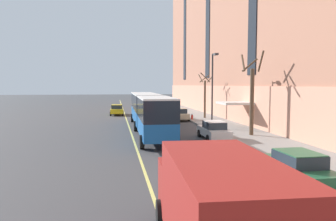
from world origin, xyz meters
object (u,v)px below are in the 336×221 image
Objects in this scene: parked_car_green_3 at (296,168)px; taxi_cab at (117,110)px; city_bus at (148,110)px; street_tree_far_uptown at (205,95)px; box_truck at (215,205)px; street_tree_mid_block at (252,95)px; fire_hydrant at (192,117)px; parked_car_navy_4 at (168,109)px; parked_car_white_0 at (214,130)px; street_lamp at (213,83)px; parked_car_champagne_1 at (179,114)px.

taxi_cab is at bearing 102.15° from parked_car_green_3.
street_tree_far_uptown reaches higher than city_bus.
box_truck is 1.16× the size of street_tree_far_uptown.
box_truck is (-5.74, -6.08, 0.90)m from parked_car_green_3.
taxi_cab is at bearing 116.90° from street_tree_mid_block.
taxi_cab reaches higher than fire_hydrant.
parked_car_navy_4 is 8.77m from street_tree_far_uptown.
street_tree_far_uptown reaches higher than parked_car_white_0.
fire_hydrant is (6.49, 8.80, -1.59)m from city_bus.
street_lamp is at bearing 73.86° from parked_car_white_0.
street_lamp reaches higher than street_tree_mid_block.
box_truck is 0.96× the size of street_tree_mid_block.
street_lamp is at bearing -101.29° from street_tree_far_uptown.
city_bus is 4.79× the size of taxi_cab.
taxi_cab is 0.72× the size of street_tree_far_uptown.
street_lamp reaches higher than city_bus.
parked_car_navy_4 is 42.47m from box_truck.
parked_car_white_0 is 1.10× the size of parked_car_navy_4.
street_lamp is 9.46m from fire_hydrant.
street_tree_mid_block is at bearing -81.13° from fire_hydrant.
parked_car_white_0 is 14.84m from parked_car_champagne_1.
street_tree_mid_block is at bearing -90.03° from street_tree_far_uptown.
parked_car_champagne_1 is 0.63× the size of street_tree_mid_block.
parked_car_champagne_1 and parked_car_navy_4 have the same top height.
fire_hydrant is (-2.09, 13.42, -3.14)m from street_tree_mid_block.
street_lamp is 10.41× the size of fire_hydrant.
parked_car_white_0 is 0.68× the size of box_truck.
parked_car_white_0 is 0.63× the size of street_lamp.
parked_car_navy_4 is 0.72× the size of street_tree_far_uptown.
city_bus is 7.58m from parked_car_white_0.
box_truck is at bearing -105.29° from street_tree_far_uptown.
box_truck reaches higher than taxi_cab.
fire_hydrant is (1.66, -9.09, -0.29)m from parked_car_navy_4.
fire_hydrant is (1.63, 14.48, -0.29)m from parked_car_white_0.
street_lamp is (7.44, 24.51, 3.01)m from box_truck.
parked_car_green_3 and taxi_cab have the same top height.
street_lamp is (1.76, -17.57, 3.91)m from parked_car_navy_4.
fire_hydrant is (-2.10, -1.55, -2.71)m from street_tree_far_uptown.
taxi_cab is (-7.71, 0.10, 0.00)m from parked_car_navy_4.
box_truck reaches higher than fire_hydrant.
parked_car_champagne_1 is at bearing 89.95° from parked_car_green_3.
parked_car_champagne_1 is 1.06× the size of taxi_cab.
street_lamp is at bearing -89.32° from fire_hydrant.
street_tree_mid_block is (9.44, 19.57, 1.95)m from box_truck.
street_tree_mid_block reaches higher than taxi_cab.
parked_car_green_3 is at bearing -74.90° from city_bus.
taxi_cab is at bearing 118.20° from street_lamp.
taxi_cab is at bearing 99.12° from city_bus.
parked_car_navy_4 is at bearing 90.07° from parked_car_white_0.
parked_car_navy_4 is 0.59× the size of street_tree_mid_block.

